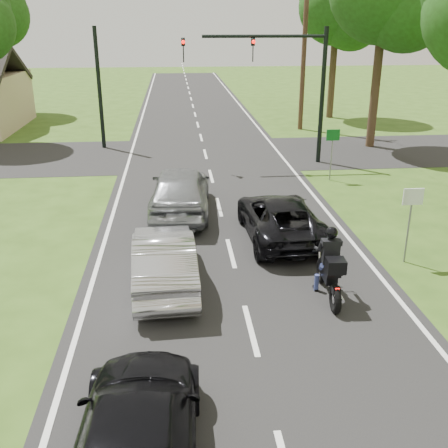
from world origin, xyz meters
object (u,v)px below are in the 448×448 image
Objects in this scene: silver_suv at (180,190)px; utility_pole_far at (304,42)px; sign_green at (332,142)px; motorcycle_rider at (330,271)px; dark_suv at (280,218)px; silver_sedan at (164,259)px; traffic_signal at (283,71)px; sign_white at (412,207)px; dark_car_behind at (137,436)px.

silver_suv is 0.49× the size of utility_pole_far.
sign_green is at bearing -96.73° from utility_pole_far.
motorcycle_rider is 0.43× the size of silver_suv.
silver_sedan is (-3.47, -2.76, 0.05)m from dark_suv.
traffic_signal reaches higher than dark_suv.
sign_green is at bearing -130.37° from silver_sedan.
silver_sedan is at bearing -127.81° from sign_green.
utility_pole_far reaches higher than sign_white.
sign_white is (6.56, 0.71, 0.89)m from silver_sedan.
traffic_signal is at bearing 86.85° from motorcycle_rider.
silver_suv is 0.76× the size of traffic_signal.
silver_suv is at bearing -41.40° from dark_suv.
dark_suv is 4.44m from silver_sedan.
sign_green is (7.07, 14.59, 0.93)m from dark_car_behind.
sign_green is (6.26, 3.48, 0.75)m from silver_suv.
motorcycle_rider is 13.27m from traffic_signal.
utility_pole_far is at bearing 83.27° from sign_green.
motorcycle_rider is 3.29m from sign_white.
dark_car_behind is at bearing -136.20° from sign_white.
dark_suv is at bearing -100.89° from traffic_signal.
sign_white is (6.06, -4.52, 0.75)m from silver_suv.
sign_green is (6.76, 8.71, 0.89)m from silver_sedan.
sign_green reaches higher than dark_car_behind.
dark_car_behind is 0.70× the size of traffic_signal.
silver_suv is 2.30× the size of sign_green.
dark_suv is at bearing -111.24° from dark_car_behind.
utility_pole_far is 4.71× the size of sign_green.
dark_suv is at bearing 146.34° from sign_white.
traffic_signal is (1.72, 8.96, 3.48)m from dark_suv.
dark_suv is 1.09× the size of silver_sedan.
silver_suv is (-2.98, 2.46, 0.19)m from dark_suv.
silver_suv is (0.50, 5.23, 0.13)m from silver_sedan.
utility_pole_far is at bearing 81.32° from motorcycle_rider.
sign_green is (1.56, -3.02, -2.54)m from traffic_signal.
silver_sedan is 21.75m from utility_pole_far.
silver_suv reaches higher than dark_suv.
dark_car_behind is at bearing -115.86° from sign_green.
dark_suv is (-0.43, 3.79, -0.06)m from motorcycle_rider.
silver_suv reaches higher than dark_car_behind.
silver_sedan is 11.06m from sign_green.
sign_white is at bearing -176.40° from silver_sedan.
dark_suv is 0.72× the size of traffic_signal.
dark_car_behind is at bearing -108.10° from utility_pole_far.
dark_car_behind is 9.57m from sign_white.
motorcycle_rider is 0.99× the size of sign_green.
motorcycle_rider is 0.47× the size of dark_car_behind.
motorcycle_rider is at bearing 94.73° from dark_suv.
dark_suv is 18.12m from utility_pole_far.
sign_white is at bearing -94.51° from utility_pole_far.
sign_green is at bearing 88.57° from sign_white.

